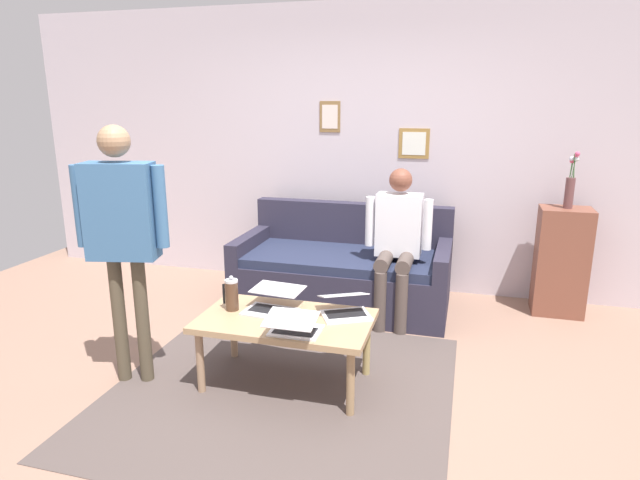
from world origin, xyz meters
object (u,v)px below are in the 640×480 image
at_px(person_standing, 122,223).
at_px(person_seated, 397,237).
at_px(laptop_center, 273,304).
at_px(laptop_left, 294,327).
at_px(side_shelf, 561,261).
at_px(coffee_table, 286,325).
at_px(french_press, 232,295).
at_px(flower_vase, 570,186).
at_px(laptop_right, 345,308).
at_px(couch, 344,272).

relative_size(person_standing, person_seated, 1.31).
relative_size(laptop_center, person_seated, 0.30).
bearing_deg(person_seated, laptop_left, 74.40).
xyz_separation_m(laptop_left, side_shelf, (-1.76, -2.00, -0.04)).
bearing_deg(coffee_table, french_press, -5.49).
bearing_deg(flower_vase, french_press, 37.57).
height_order(person_standing, person_seated, person_standing).
bearing_deg(person_seated, side_shelf, -158.60).
height_order(coffee_table, laptop_right, laptop_right).
bearing_deg(person_seated, laptop_center, 60.20).
bearing_deg(coffee_table, person_seated, -113.22).
distance_m(flower_vase, person_standing, 3.52).
bearing_deg(person_standing, couch, -120.97).
relative_size(couch, french_press, 7.78).
bearing_deg(laptop_left, side_shelf, -131.34).
bearing_deg(side_shelf, coffee_table, 43.43).
bearing_deg(coffee_table, side_shelf, -136.57).
xyz_separation_m(side_shelf, person_standing, (2.88, 2.02, 0.61)).
relative_size(laptop_left, person_standing, 0.19).
bearing_deg(laptop_center, french_press, 13.85).
xyz_separation_m(couch, french_press, (0.43, 1.45, 0.27)).
height_order(flower_vase, person_seated, flower_vase).
xyz_separation_m(couch, laptop_right, (-0.32, 1.33, 0.20)).
distance_m(side_shelf, person_seated, 1.47).
relative_size(laptop_left, side_shelf, 0.35).
bearing_deg(laptop_left, person_standing, 0.69).
relative_size(couch, person_seated, 1.46).
distance_m(coffee_table, laptop_left, 0.27).
relative_size(coffee_table, person_standing, 0.66).
bearing_deg(french_press, couch, -106.41).
bearing_deg(laptop_center, side_shelf, -140.03).
height_order(french_press, person_seated, person_seated).
bearing_deg(side_shelf, french_press, 37.58).
bearing_deg(person_standing, laptop_right, -164.09).
bearing_deg(flower_vase, couch, 9.29).
relative_size(laptop_center, flower_vase, 0.80).
bearing_deg(laptop_right, couch, -76.64).
relative_size(french_press, person_standing, 0.14).
xyz_separation_m(coffee_table, laptop_right, (-0.36, -0.16, 0.10)).
height_order(laptop_left, person_seated, person_seated).
xyz_separation_m(laptop_center, person_seated, (-0.66, -1.16, 0.22)).
height_order(laptop_right, side_shelf, side_shelf).
bearing_deg(person_seated, coffee_table, 66.78).
relative_size(laptop_right, person_standing, 0.24).
bearing_deg(flower_vase, laptop_left, 48.65).
height_order(couch, french_press, couch).
bearing_deg(laptop_left, flower_vase, -131.35).
relative_size(laptop_right, side_shelf, 0.44).
distance_m(coffee_table, flower_vase, 2.70).
bearing_deg(french_press, laptop_center, -166.15).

